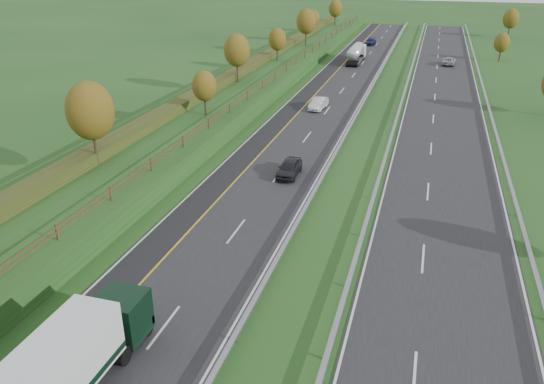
{
  "coord_description": "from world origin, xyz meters",
  "views": [
    {
      "loc": [
        14.23,
        -10.74,
        19.61
      ],
      "look_at": [
        3.18,
        26.25,
        2.2
      ],
      "focal_mm": 35.0,
      "sensor_mm": 36.0,
      "label": 1
    }
  ],
  "objects_px": {
    "road_tanker": "(356,53)",
    "car_silver_mid": "(318,103)",
    "car_oncoming": "(449,61)",
    "car_dark_near": "(289,168)",
    "car_small_far": "(371,41)"
  },
  "relations": [
    {
      "from": "car_silver_mid",
      "to": "car_small_far",
      "type": "xyz_separation_m",
      "value": [
        -0.06,
        58.77,
        -0.02
      ]
    },
    {
      "from": "car_dark_near",
      "to": "car_small_far",
      "type": "distance_m",
      "value": 83.17
    },
    {
      "from": "road_tanker",
      "to": "car_oncoming",
      "type": "xyz_separation_m",
      "value": [
        17.54,
        2.38,
        -1.11
      ]
    },
    {
      "from": "car_dark_near",
      "to": "car_oncoming",
      "type": "height_order",
      "value": "car_dark_near"
    },
    {
      "from": "car_dark_near",
      "to": "car_silver_mid",
      "type": "bearing_deg",
      "value": 94.75
    },
    {
      "from": "car_dark_near",
      "to": "car_silver_mid",
      "type": "distance_m",
      "value": 24.48
    },
    {
      "from": "car_small_far",
      "to": "car_oncoming",
      "type": "bearing_deg",
      "value": -49.34
    },
    {
      "from": "car_small_far",
      "to": "car_silver_mid",
      "type": "bearing_deg",
      "value": -89.74
    },
    {
      "from": "car_oncoming",
      "to": "road_tanker",
      "type": "bearing_deg",
      "value": 12.47
    },
    {
      "from": "road_tanker",
      "to": "car_oncoming",
      "type": "height_order",
      "value": "road_tanker"
    },
    {
      "from": "road_tanker",
      "to": "car_silver_mid",
      "type": "bearing_deg",
      "value": -89.75
    },
    {
      "from": "car_small_far",
      "to": "car_oncoming",
      "type": "height_order",
      "value": "car_small_far"
    },
    {
      "from": "car_dark_near",
      "to": "car_oncoming",
      "type": "distance_m",
      "value": 64.46
    },
    {
      "from": "road_tanker",
      "to": "car_small_far",
      "type": "bearing_deg",
      "value": 89.75
    },
    {
      "from": "car_dark_near",
      "to": "car_oncoming",
      "type": "bearing_deg",
      "value": 75.76
    }
  ]
}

